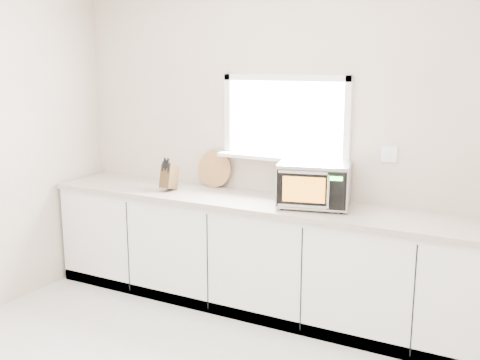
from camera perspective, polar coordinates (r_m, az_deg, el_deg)
The scene contains 7 objects.
back_wall at distance 4.63m, azimuth 4.67°, elevation 3.98°, with size 4.00×0.17×2.70m.
cabinets at distance 4.58m, azimuth 2.97°, elevation -7.98°, with size 3.92×0.60×0.88m, color white.
countertop at distance 4.44m, azimuth 2.98°, elevation -2.43°, with size 3.92×0.64×0.04m, color #BCA99B.
microwave at distance 4.27m, azimuth 7.58°, elevation -0.37°, with size 0.60×0.52×0.34m.
knife_block at distance 4.82m, azimuth -7.21°, elevation 0.38°, with size 0.11×0.20×0.29m.
cutting_board at distance 4.91m, azimuth -2.61°, elevation 1.14°, with size 0.32×0.32×0.02m, color #AA7141.
coffee_grinder at distance 4.34m, azimuth 9.49°, elevation -1.31°, with size 0.13×0.13×0.20m.
Camera 1 is at (1.81, -2.21, 2.00)m, focal length 42.00 mm.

